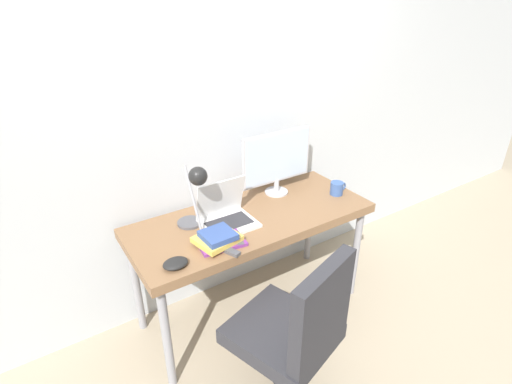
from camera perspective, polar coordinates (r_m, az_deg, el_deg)
The scene contains 12 objects.
ground_plane at distance 2.81m, azimuth 3.21°, elevation -20.01°, with size 12.00×12.00×0.00m, color tan.
wall_back at distance 2.62m, azimuth -5.24°, elevation 10.20°, with size 8.00×0.05×2.60m.
desk at distance 2.56m, azimuth -0.59°, elevation -4.79°, with size 1.55×0.64×0.77m.
laptop at distance 2.43m, azimuth -4.28°, elevation -3.32°, with size 0.31×0.26×0.27m.
monitor at distance 2.71m, azimuth 3.01°, elevation 4.61°, with size 0.53×0.16×0.44m.
desk_lamp at distance 2.24m, azimuth -8.63°, elevation 0.32°, with size 0.15×0.30×0.44m.
office_chair at distance 2.13m, azimuth 5.72°, elevation -18.88°, with size 0.62×0.64×0.98m.
book_stack at distance 2.25m, azimuth -5.38°, elevation -6.65°, with size 0.29×0.24×0.08m.
tv_remote at distance 2.20m, azimuth -3.89°, elevation -8.38°, with size 0.09×0.14×0.02m.
media_remote at distance 2.29m, azimuth -2.58°, elevation -6.73°, with size 0.08×0.15×0.02m.
mug at distance 2.82m, azimuth 11.50°, elevation 0.53°, with size 0.13×0.09×0.09m.
game_controller at distance 2.13m, azimuth -11.44°, elevation -9.96°, with size 0.13×0.10×0.04m.
Camera 1 is at (-1.16, -1.52, 2.06)m, focal length 28.00 mm.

